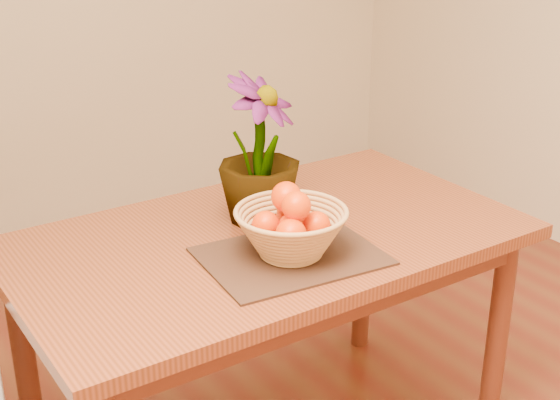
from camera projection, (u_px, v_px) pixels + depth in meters
table at (268, 261)px, 2.18m from camera, size 1.40×0.80×0.75m
placemat at (291, 256)px, 2.01m from camera, size 0.48×0.38×0.01m
wicker_basket at (291, 234)px, 1.98m from camera, size 0.29×0.29×0.12m
orange_pile at (291, 217)px, 1.96m from camera, size 0.18×0.18×0.14m
potted_plant at (260, 151)px, 2.15m from camera, size 0.33×0.33×0.42m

